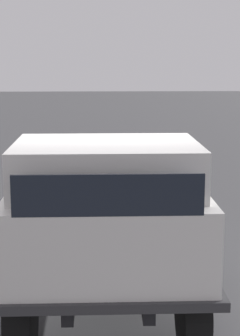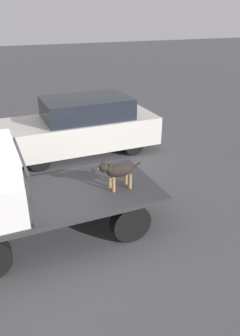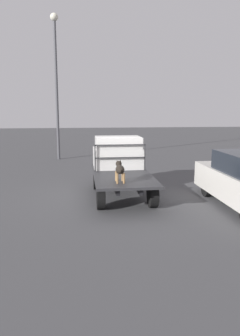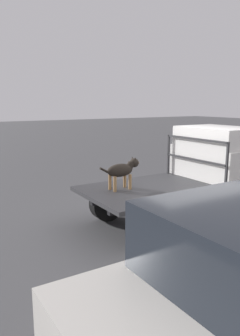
% 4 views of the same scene
% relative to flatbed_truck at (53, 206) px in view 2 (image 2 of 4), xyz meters
% --- Properties ---
extents(ground_plane, '(80.00, 80.00, 0.00)m').
position_rel_flatbed_truck_xyz_m(ground_plane, '(0.00, 0.00, -0.59)').
color(ground_plane, '#474749').
extents(flatbed_truck, '(4.02, 1.88, 0.81)m').
position_rel_flatbed_truck_xyz_m(flatbed_truck, '(0.00, 0.00, 0.00)').
color(flatbed_truck, black).
rests_on(flatbed_truck, ground).
extents(truck_headboard, '(0.04, 1.76, 0.92)m').
position_rel_flatbed_truck_xyz_m(truck_headboard, '(0.47, 0.00, 0.82)').
color(truck_headboard, '#2D2D30').
rests_on(truck_headboard, flatbed_truck).
extents(dog, '(0.90, 0.25, 0.62)m').
position_rel_flatbed_truck_xyz_m(dog, '(-1.22, 0.21, 0.60)').
color(dog, '#9E7547').
rests_on(dog, flatbed_truck).
extents(parked_sedan, '(4.51, 1.83, 1.66)m').
position_rel_flatbed_truck_xyz_m(parked_sedan, '(-1.70, -3.64, 0.24)').
color(parked_sedan, black).
rests_on(parked_sedan, ground).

